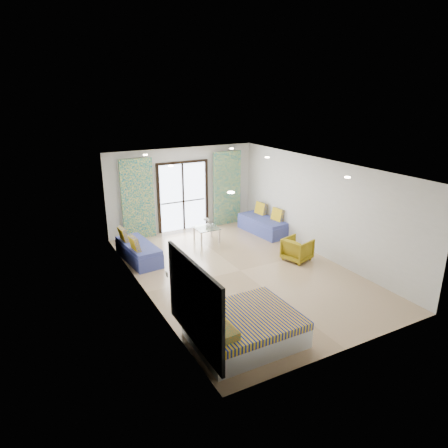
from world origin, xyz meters
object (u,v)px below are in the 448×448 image
bed (244,328)px  daybed_left (138,251)px  daybed_right (263,225)px  armchair (297,248)px  coffee_table (207,229)px

bed → daybed_left: size_ratio=1.05×
daybed_right → daybed_left: bearing=178.0°
daybed_left → bed: bearing=-87.5°
daybed_right → armchair: (-0.40, -2.30, 0.07)m
daybed_left → armchair: (3.83, -2.02, 0.07)m
daybed_right → armchair: 2.33m
coffee_table → daybed_right: bearing=-4.2°
coffee_table → daybed_left: bearing=-169.4°
armchair → daybed_right: bearing=-26.6°
armchair → coffee_table: bearing=15.9°
bed → daybed_right: bearing=53.3°
coffee_table → armchair: bearing=-57.5°
armchair → daybed_left: bearing=45.6°
daybed_left → daybed_right: daybed_right is taller
daybed_right → coffee_table: 1.97m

